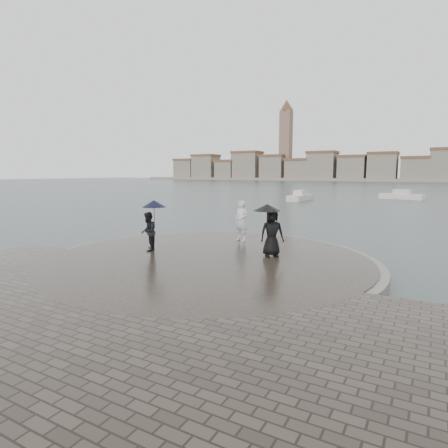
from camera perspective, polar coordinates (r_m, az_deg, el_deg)
The scene contains 8 objects.
ground at distance 11.33m, azimuth -12.16°, elevation -10.18°, with size 400.00×400.00×0.00m, color #2B3835.
kerb_ring at distance 14.00m, azimuth -2.62°, elevation -5.87°, with size 12.50×12.50×0.32m, color gray.
quay_tip at distance 13.99m, azimuth -2.62°, elevation -5.79°, with size 11.90×11.90×0.36m, color #2D261E.
statue at distance 17.15m, azimuth 2.66°, elevation 0.49°, with size 0.68×0.44×1.85m, color silver.
visitor_left at distance 15.18m, azimuth -11.25°, elevation 0.01°, with size 1.18×1.06×2.04m.
visitor_right at distance 14.05m, azimuth 7.13°, elevation -0.37°, with size 1.30×1.12×1.95m.
far_skyline at distance 169.30m, azimuth 24.97°, elevation 7.80°, with size 260.00×20.00×37.00m.
boats at distance 50.20m, azimuth 28.38°, elevation 3.33°, with size 34.39×12.97×1.50m.
Camera 1 is at (7.20, -8.04, 3.46)m, focal length 30.00 mm.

